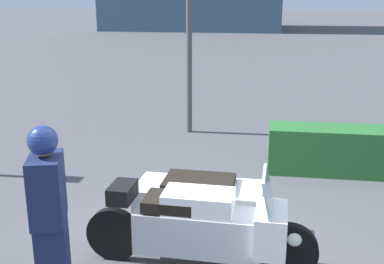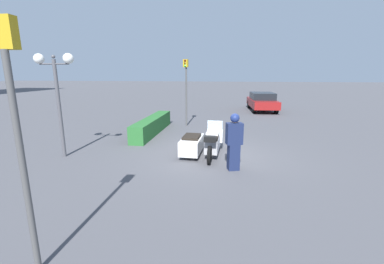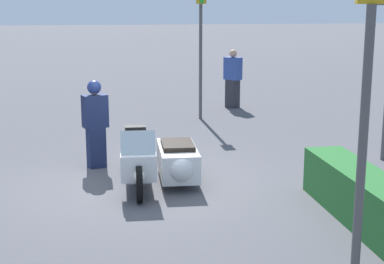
# 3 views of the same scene
# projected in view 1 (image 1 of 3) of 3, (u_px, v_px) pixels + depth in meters

# --- Properties ---
(ground_plane) EXTENTS (160.00, 160.00, 0.00)m
(ground_plane) POSITION_uv_depth(u_px,v_px,m) (205.00, 263.00, 5.28)
(ground_plane) COLOR #4C4C51
(police_motorcycle) EXTENTS (2.50, 1.43, 1.14)m
(police_motorcycle) POSITION_uv_depth(u_px,v_px,m) (207.00, 213.00, 5.45)
(police_motorcycle) COLOR black
(police_motorcycle) RESTS_ON ground
(officer_rider) EXTENTS (0.41, 0.53, 1.73)m
(officer_rider) POSITION_uv_depth(u_px,v_px,m) (49.00, 211.00, 4.45)
(officer_rider) COLOR #192347
(officer_rider) RESTS_ON ground
(twin_lamp_post) EXTENTS (0.34, 1.38, 3.51)m
(twin_lamp_post) POSITION_uv_depth(u_px,v_px,m) (189.00, 0.00, 9.49)
(twin_lamp_post) COLOR #4C4C51
(twin_lamp_post) RESTS_ON ground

